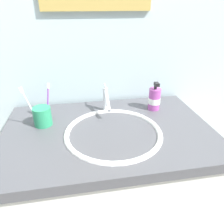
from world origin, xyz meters
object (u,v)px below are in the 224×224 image
(toothbrush_cup, at_px, (42,116))
(faucet, at_px, (106,99))
(soap_dispenser, at_px, (154,99))
(toothbrush_white, at_px, (29,104))
(toothbrush_purple, at_px, (48,100))

(toothbrush_cup, bearing_deg, faucet, 13.84)
(soap_dispenser, bearing_deg, toothbrush_white, -173.03)
(toothbrush_cup, xyz_separation_m, soap_dispenser, (0.57, 0.07, 0.01))
(soap_dispenser, bearing_deg, toothbrush_cup, -173.20)
(faucet, bearing_deg, toothbrush_purple, -171.95)
(toothbrush_purple, relative_size, soap_dispenser, 1.19)
(toothbrush_cup, relative_size, soap_dispenser, 0.58)
(faucet, bearing_deg, toothbrush_cup, -166.16)
(toothbrush_cup, relative_size, toothbrush_purple, 0.49)
(faucet, distance_m, toothbrush_cup, 0.33)
(faucet, bearing_deg, toothbrush_white, -166.79)
(soap_dispenser, bearing_deg, faucet, 178.05)
(toothbrush_cup, height_order, soap_dispenser, soap_dispenser)
(toothbrush_white, bearing_deg, soap_dispenser, 6.97)
(toothbrush_purple, bearing_deg, toothbrush_cup, -129.07)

